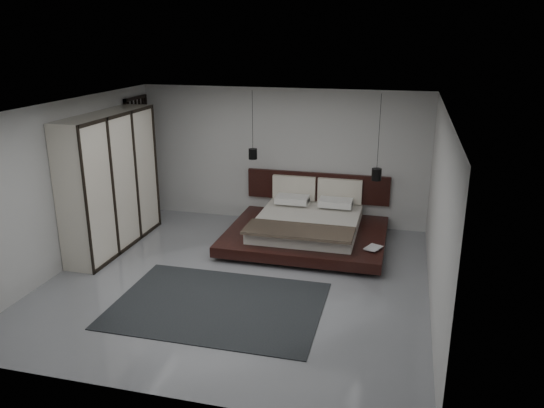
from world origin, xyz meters
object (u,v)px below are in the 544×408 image
(pendant_left, at_px, (253,154))
(rug, at_px, (218,305))
(wardrobe, at_px, (111,182))
(pendant_right, at_px, (377,174))
(lattice_screen, at_px, (140,159))
(bed, at_px, (307,227))

(pendant_left, height_order, rug, pendant_left)
(wardrobe, relative_size, rug, 0.84)
(wardrobe, height_order, rug, wardrobe)
(pendant_right, bearing_deg, wardrobe, -161.73)
(lattice_screen, distance_m, wardrobe, 1.63)
(pendant_left, distance_m, wardrobe, 2.76)
(pendant_left, height_order, wardrobe, pendant_left)
(rug, bearing_deg, wardrobe, 147.00)
(bed, bearing_deg, rug, -106.12)
(wardrobe, distance_m, rug, 3.41)
(pendant_left, distance_m, rug, 3.65)
(bed, bearing_deg, pendant_right, 21.65)
(lattice_screen, height_order, pendant_right, pendant_right)
(lattice_screen, xyz_separation_m, bed, (3.72, -0.55, -1.00))
(bed, xyz_separation_m, wardrobe, (-3.47, -1.07, 0.95))
(lattice_screen, bearing_deg, pendant_left, -1.53)
(rug, bearing_deg, pendant_left, 97.04)
(pendant_left, relative_size, wardrobe, 0.53)
(lattice_screen, bearing_deg, bed, -8.38)
(wardrobe, bearing_deg, pendant_right, 18.27)
(pendant_left, xyz_separation_m, rug, (0.40, -3.28, -1.56))
(pendant_left, bearing_deg, lattice_screen, 178.47)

